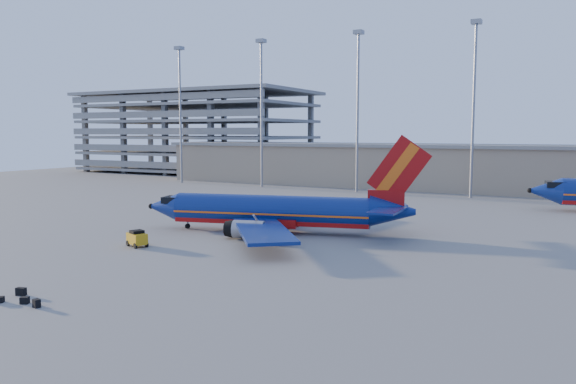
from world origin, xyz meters
name	(u,v)px	position (x,y,z in m)	size (l,w,h in m)	color
ground	(244,234)	(0.00, 0.00, 0.00)	(220.00, 220.00, 0.00)	slate
terminal_building	(455,167)	(10.00, 58.00, 4.32)	(122.00, 16.00, 8.50)	#9E846D
parking_garage	(197,129)	(-62.00, 74.05, 11.73)	(62.00, 32.00, 21.40)	slate
light_mast_row	(413,92)	(5.00, 46.00, 17.55)	(101.60, 1.60, 28.65)	gray
aircraft_main	(278,212)	(2.64, 2.70, 2.24)	(30.38, 28.85, 10.48)	navy
baggage_tug	(137,238)	(-5.43, -10.08, 0.81)	(2.49, 2.02, 1.55)	gold
luggage_pile	(19,298)	(0.19, -26.71, 0.23)	(3.74, 2.31, 0.52)	black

